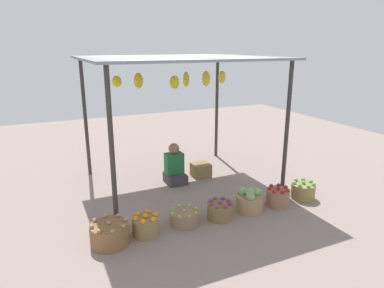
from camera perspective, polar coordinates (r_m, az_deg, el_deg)
ground_plane at (r=6.63m, az=-2.18°, el=-6.59°), size 14.00×14.00×0.00m
market_stall_structure at (r=6.14m, az=-2.46°, el=12.76°), size 3.26×2.76×2.38m
vendor_person at (r=6.60m, az=-2.93°, el=-3.95°), size 0.36×0.44×0.78m
basket_potatoes at (r=4.82m, az=-13.62°, el=-14.39°), size 0.52×0.52×0.34m
basket_oranges at (r=4.94m, az=-7.72°, el=-13.35°), size 0.38×0.38×0.33m
basket_limes at (r=5.17m, az=-1.29°, el=-12.24°), size 0.43×0.43×0.25m
basket_purple_onions at (r=5.34m, az=4.68°, el=-11.00°), size 0.39×0.39×0.31m
basket_cabbages at (r=5.61m, az=9.58°, el=-9.36°), size 0.43×0.43×0.39m
basket_red_apples at (r=5.88m, az=14.16°, el=-8.60°), size 0.38×0.38×0.34m
basket_green_apples at (r=6.28m, az=18.08°, el=-7.41°), size 0.41×0.41×0.32m
wooden_crate_near_vendor at (r=6.95m, az=1.49°, el=-4.34°), size 0.34×0.35×0.27m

